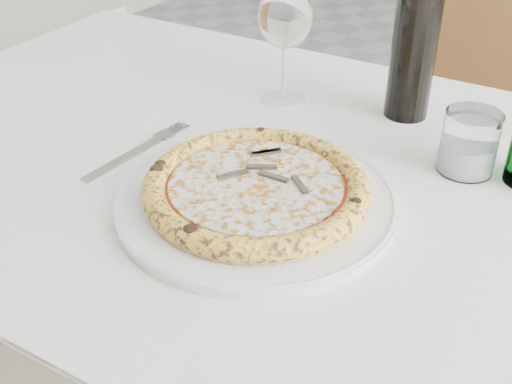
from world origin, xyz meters
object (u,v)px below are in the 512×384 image
(pizza, at_px, (256,188))
(dining_table, at_px, (296,225))
(tumbler, at_px, (468,146))
(plate, at_px, (256,199))
(wine_bottle, at_px, (415,42))
(wine_glass, at_px, (285,19))
(chair_far, at_px, (456,110))

(pizza, bearing_deg, dining_table, 90.00)
(tumbler, bearing_deg, plate, -128.11)
(dining_table, distance_m, pizza, 0.15)
(dining_table, height_order, plate, plate)
(plate, xyz_separation_m, tumbler, (0.18, 0.23, 0.03))
(wine_bottle, bearing_deg, wine_glass, -160.32)
(wine_glass, height_order, tumbler, wine_glass)
(chair_far, relative_size, plate, 2.63)
(dining_table, relative_size, wine_glass, 7.76)
(dining_table, bearing_deg, plate, -90.00)
(dining_table, bearing_deg, tumbler, 36.19)
(wine_glass, relative_size, wine_bottle, 0.68)
(plate, relative_size, wine_bottle, 1.27)
(dining_table, relative_size, tumbler, 17.39)
(dining_table, xyz_separation_m, wine_bottle, (0.05, 0.25, 0.21))
(chair_far, distance_m, pizza, 0.92)
(pizza, height_order, tumbler, tumbler)
(dining_table, distance_m, tumbler, 0.26)
(wine_glass, distance_m, tumbler, 0.34)
(plate, bearing_deg, chair_far, 91.66)
(dining_table, xyz_separation_m, chair_far, (-0.03, 0.78, -0.13))
(plate, relative_size, wine_glass, 1.85)
(wine_glass, bearing_deg, plate, -63.38)
(pizza, height_order, wine_glass, wine_glass)
(chair_far, bearing_deg, dining_table, -88.12)
(pizza, bearing_deg, plate, 60.00)
(chair_far, bearing_deg, tumbler, -72.01)
(chair_far, relative_size, tumbler, 10.92)
(pizza, relative_size, tumbler, 3.31)
(plate, xyz_separation_m, wine_glass, (-0.14, 0.28, 0.13))
(dining_table, height_order, pizza, pizza)
(wine_bottle, bearing_deg, tumbler, -39.43)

